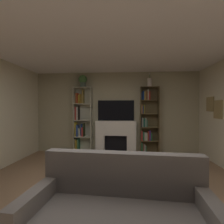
# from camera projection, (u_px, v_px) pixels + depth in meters

# --- Properties ---
(ground_plane) EXTENTS (7.10, 7.10, 0.00)m
(ground_plane) POSITION_uv_depth(u_px,v_px,m) (107.00, 199.00, 2.75)
(ground_plane) COLOR #88684C
(wall_back_accent) EXTENTS (5.41, 0.06, 2.62)m
(wall_back_accent) POSITION_uv_depth(u_px,v_px,m) (116.00, 112.00, 5.70)
(wall_back_accent) COLOR tan
(wall_back_accent) RESTS_ON ground_plane
(ceiling) EXTENTS (5.41, 6.03, 0.06)m
(ceiling) POSITION_uv_depth(u_px,v_px,m) (106.00, 31.00, 2.70)
(ceiling) COLOR white
(ceiling) RESTS_ON wall_back_accent
(fireplace) EXTENTS (1.40, 0.53, 1.05)m
(fireplace) POSITION_uv_depth(u_px,v_px,m) (116.00, 136.00, 5.57)
(fireplace) COLOR white
(fireplace) RESTS_ON ground_plane
(tv) EXTENTS (1.17, 0.06, 0.66)m
(tv) POSITION_uv_depth(u_px,v_px,m) (116.00, 110.00, 5.64)
(tv) COLOR black
(tv) RESTS_ON fireplace
(bookshelf_left) EXTENTS (0.57, 0.30, 2.12)m
(bookshelf_left) POSITION_uv_depth(u_px,v_px,m) (81.00, 120.00, 5.65)
(bookshelf_left) COLOR beige
(bookshelf_left) RESTS_ON ground_plane
(bookshelf_right) EXTENTS (0.57, 0.29, 2.12)m
(bookshelf_right) POSITION_uv_depth(u_px,v_px,m) (147.00, 122.00, 5.50)
(bookshelf_right) COLOR brown
(bookshelf_right) RESTS_ON ground_plane
(potted_plant) EXTENTS (0.27, 0.27, 0.40)m
(potted_plant) POSITION_uv_depth(u_px,v_px,m) (83.00, 80.00, 5.58)
(potted_plant) COLOR #47584E
(potted_plant) RESTS_ON bookshelf_left
(vase_with_flowers) EXTENTS (0.13, 0.13, 0.44)m
(vase_with_flowers) POSITION_uv_depth(u_px,v_px,m) (150.00, 82.00, 5.43)
(vase_with_flowers) COLOR silver
(vase_with_flowers) RESTS_ON bookshelf_right
(couch) EXTENTS (1.88, 1.01, 0.93)m
(couch) POSITION_uv_depth(u_px,v_px,m) (119.00, 224.00, 1.70)
(couch) COLOR slate
(couch) RESTS_ON ground_plane
(coffee_table) EXTENTS (0.89, 0.54, 0.45)m
(coffee_table) POSITION_uv_depth(u_px,v_px,m) (120.00, 182.00, 2.45)
(coffee_table) COLOR brown
(coffee_table) RESTS_ON ground_plane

